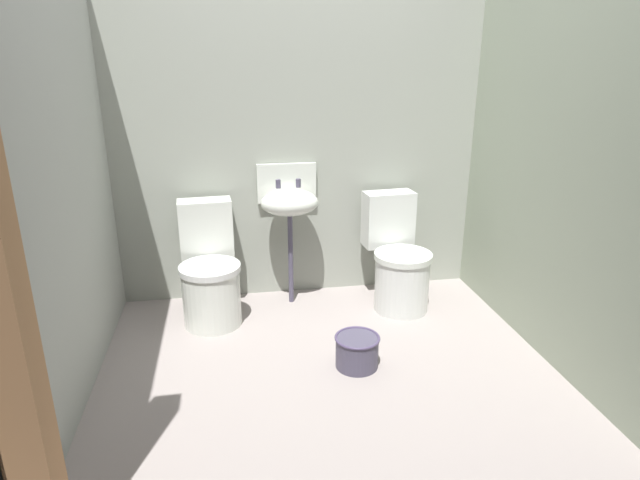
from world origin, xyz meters
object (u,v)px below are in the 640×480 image
object	(u,v)px
sink	(289,201)
toilet_left	(210,274)
toilet_right	(398,262)
bucket	(357,351)

from	to	relation	value
sink	toilet_left	bearing A→B (deg)	-161.58
toilet_right	bucket	world-z (taller)	toilet_right
toilet_left	toilet_right	size ratio (longest dim) A/B	1.00
toilet_left	bucket	size ratio (longest dim) A/B	2.96
toilet_left	bucket	bearing A→B (deg)	133.67
toilet_left	bucket	world-z (taller)	toilet_left
bucket	toilet_right	bearing A→B (deg)	58.18
toilet_left	sink	xyz separation A→B (m)	(0.56, 0.19, 0.43)
sink	toilet_right	bearing A→B (deg)	-14.17
toilet_right	bucket	xyz separation A→B (m)	(-0.47, -0.76, -0.22)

